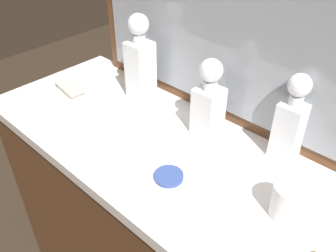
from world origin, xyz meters
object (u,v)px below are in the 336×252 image
at_px(crystal_decanter_left, 140,65).
at_px(crystal_decanter_far_right, 290,125).
at_px(crystal_decanter_right, 208,105).
at_px(crystal_tumbler_center, 288,202).
at_px(porcelain_dish, 169,176).
at_px(silver_brush_far_left, 69,88).

bearing_deg(crystal_decanter_left, crystal_decanter_far_right, 5.44).
distance_m(crystal_decanter_right, crystal_decanter_left, 0.32).
relative_size(crystal_decanter_far_right, crystal_decanter_left, 0.86).
xyz_separation_m(crystal_tumbler_center, porcelain_dish, (-0.30, -0.11, -0.04)).
relative_size(silver_brush_far_left, porcelain_dish, 1.72).
bearing_deg(silver_brush_far_left, crystal_decanter_right, 15.83).
bearing_deg(crystal_decanter_far_right, porcelain_dish, -120.71).
xyz_separation_m(silver_brush_far_left, porcelain_dish, (0.61, -0.09, -0.01)).
height_order(crystal_decanter_left, silver_brush_far_left, crystal_decanter_left).
xyz_separation_m(crystal_decanter_far_right, crystal_decanter_left, (-0.56, -0.05, 0.02)).
distance_m(crystal_decanter_far_right, crystal_decanter_right, 0.25).
height_order(crystal_decanter_far_right, silver_brush_far_left, crystal_decanter_far_right).
distance_m(crystal_decanter_right, crystal_tumbler_center, 0.39).
height_order(crystal_decanter_right, silver_brush_far_left, crystal_decanter_right).
distance_m(crystal_decanter_right, porcelain_dish, 0.27).
bearing_deg(crystal_decanter_right, crystal_decanter_left, 177.75).
distance_m(crystal_tumbler_center, porcelain_dish, 0.32).
bearing_deg(crystal_decanter_far_right, crystal_tumbler_center, -59.98).
height_order(crystal_tumbler_center, porcelain_dish, crystal_tumbler_center).
bearing_deg(silver_brush_far_left, crystal_tumbler_center, 1.29).
relative_size(crystal_tumbler_center, porcelain_dish, 1.13).
bearing_deg(crystal_decanter_right, crystal_tumbler_center, -20.78).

